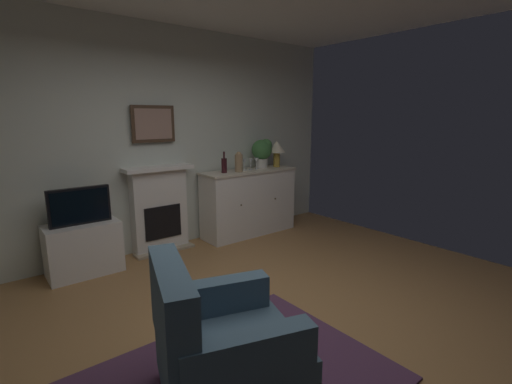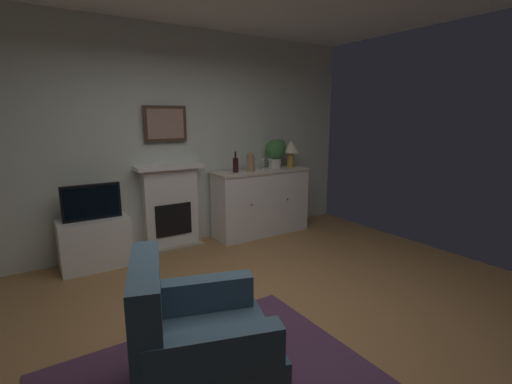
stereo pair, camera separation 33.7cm
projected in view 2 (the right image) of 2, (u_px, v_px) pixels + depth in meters
ground_plane at (269, 330)px, 3.06m from camera, size 5.79×4.80×0.10m
wall_rear at (165, 140)px, 4.71m from camera, size 5.79×0.06×2.82m
area_rug at (210, 383)px, 2.37m from camera, size 2.06×1.49×0.02m
fireplace_unit at (171, 207)px, 4.78m from camera, size 0.87×0.30×1.10m
framed_picture at (165, 124)px, 4.60m from camera, size 0.55×0.04×0.45m
sideboard_cabinet at (261, 202)px, 5.35m from camera, size 1.45×0.49×0.95m
table_lamp at (291, 149)px, 5.48m from camera, size 0.26×0.26×0.40m
wine_bottle at (236, 165)px, 5.00m from camera, size 0.08×0.08×0.29m
wine_glass_left at (257, 162)px, 5.19m from camera, size 0.07×0.07×0.16m
wine_glass_center at (263, 161)px, 5.25m from camera, size 0.07×0.07×0.16m
wine_glass_right at (269, 161)px, 5.31m from camera, size 0.07×0.07×0.16m
vase_decorative at (250, 162)px, 5.07m from camera, size 0.11×0.11×0.28m
tv_cabinet at (95, 243)px, 4.17m from camera, size 0.75×0.42×0.57m
tv_set at (92, 202)px, 4.06m from camera, size 0.62×0.07×0.40m
potted_plant_small at (276, 151)px, 5.39m from camera, size 0.30×0.30×0.43m
armchair at (196, 343)px, 2.17m from camera, size 1.00×0.97×0.92m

